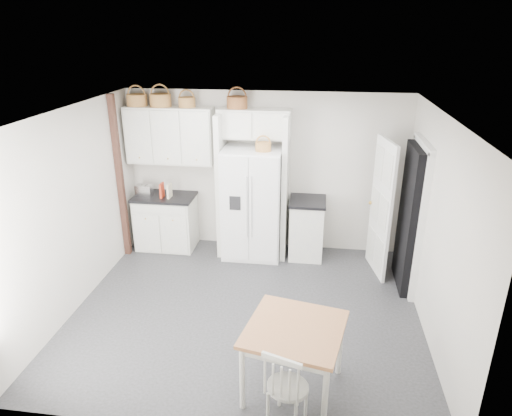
# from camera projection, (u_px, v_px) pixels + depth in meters

# --- Properties ---
(floor) EXTENTS (4.50, 4.50, 0.00)m
(floor) POSITION_uv_depth(u_px,v_px,m) (246.00, 310.00, 6.07)
(floor) COLOR #282829
(floor) RESTS_ON ground
(ceiling) EXTENTS (4.50, 4.50, 0.00)m
(ceiling) POSITION_uv_depth(u_px,v_px,m) (244.00, 114.00, 5.10)
(ceiling) COLOR white
(ceiling) RESTS_ON wall_back
(wall_back) EXTENTS (4.50, 0.00, 4.50)m
(wall_back) POSITION_uv_depth(u_px,v_px,m) (265.00, 172.00, 7.43)
(wall_back) COLOR beige
(wall_back) RESTS_ON floor
(wall_left) EXTENTS (0.00, 4.00, 4.00)m
(wall_left) POSITION_uv_depth(u_px,v_px,m) (73.00, 211.00, 5.87)
(wall_left) COLOR beige
(wall_left) RESTS_ON floor
(wall_right) EXTENTS (0.00, 4.00, 4.00)m
(wall_right) POSITION_uv_depth(u_px,v_px,m) (436.00, 231.00, 5.30)
(wall_right) COLOR beige
(wall_right) RESTS_ON floor
(refrigerator) EXTENTS (0.92, 0.74, 1.78)m
(refrigerator) POSITION_uv_depth(u_px,v_px,m) (253.00, 203.00, 7.26)
(refrigerator) COLOR white
(refrigerator) RESTS_ON floor
(base_cab_left) EXTENTS (0.95, 0.60, 0.88)m
(base_cab_left) POSITION_uv_depth(u_px,v_px,m) (166.00, 222.00, 7.68)
(base_cab_left) COLOR silver
(base_cab_left) RESTS_ON floor
(base_cab_right) EXTENTS (0.53, 0.63, 0.93)m
(base_cab_right) POSITION_uv_depth(u_px,v_px,m) (307.00, 229.00, 7.37)
(base_cab_right) COLOR silver
(base_cab_right) RESTS_ON floor
(dining_table) EXTENTS (1.09, 1.09, 0.77)m
(dining_table) POSITION_uv_depth(u_px,v_px,m) (294.00, 359.00, 4.61)
(dining_table) COLOR #9D5933
(dining_table) RESTS_ON floor
(windsor_chair) EXTENTS (0.49, 0.47, 0.81)m
(windsor_chair) POSITION_uv_depth(u_px,v_px,m) (288.00, 387.00, 4.23)
(windsor_chair) COLOR silver
(windsor_chair) RESTS_ON floor
(counter_left) EXTENTS (0.99, 0.64, 0.04)m
(counter_left) POSITION_uv_depth(u_px,v_px,m) (164.00, 197.00, 7.51)
(counter_left) COLOR black
(counter_left) RESTS_ON base_cab_left
(counter_right) EXTENTS (0.57, 0.67, 0.04)m
(counter_right) POSITION_uv_depth(u_px,v_px,m) (308.00, 201.00, 7.19)
(counter_right) COLOR black
(counter_right) RESTS_ON base_cab_right
(toaster) EXTENTS (0.27, 0.17, 0.18)m
(toaster) POSITION_uv_depth(u_px,v_px,m) (144.00, 190.00, 7.46)
(toaster) COLOR silver
(toaster) RESTS_ON counter_left
(cookbook_red) EXTENTS (0.04, 0.16, 0.24)m
(cookbook_red) POSITION_uv_depth(u_px,v_px,m) (162.00, 190.00, 7.38)
(cookbook_red) COLOR #BC341B
(cookbook_red) RESTS_ON counter_left
(cookbook_cream) EXTENTS (0.05, 0.16, 0.23)m
(cookbook_cream) POSITION_uv_depth(u_px,v_px,m) (169.00, 191.00, 7.37)
(cookbook_cream) COLOR beige
(cookbook_cream) RESTS_ON counter_left
(basket_upper_a) EXTENTS (0.32, 0.32, 0.18)m
(basket_upper_a) POSITION_uv_depth(u_px,v_px,m) (137.00, 100.00, 7.10)
(basket_upper_a) COLOR olive
(basket_upper_a) RESTS_ON upper_cabinet
(basket_upper_b) EXTENTS (0.33, 0.33, 0.19)m
(basket_upper_b) POSITION_uv_depth(u_px,v_px,m) (160.00, 100.00, 7.05)
(basket_upper_b) COLOR olive
(basket_upper_b) RESTS_ON upper_cabinet
(basket_upper_c) EXTENTS (0.26, 0.26, 0.15)m
(basket_upper_c) POSITION_uv_depth(u_px,v_px,m) (187.00, 102.00, 7.00)
(basket_upper_c) COLOR olive
(basket_upper_c) RESTS_ON upper_cabinet
(basket_bridge_a) EXTENTS (0.32, 0.32, 0.18)m
(basket_bridge_a) POSITION_uv_depth(u_px,v_px,m) (237.00, 102.00, 6.90)
(basket_bridge_a) COLOR brown
(basket_bridge_a) RESTS_ON bridge_cabinet
(basket_fridge_b) EXTENTS (0.24, 0.24, 0.13)m
(basket_fridge_b) POSITION_uv_depth(u_px,v_px,m) (263.00, 147.00, 6.80)
(basket_fridge_b) COLOR olive
(basket_fridge_b) RESTS_ON refrigerator
(upper_cabinet) EXTENTS (1.40, 0.34, 0.90)m
(upper_cabinet) POSITION_uv_depth(u_px,v_px,m) (170.00, 135.00, 7.24)
(upper_cabinet) COLOR silver
(upper_cabinet) RESTS_ON wall_back
(bridge_cabinet) EXTENTS (1.12, 0.34, 0.45)m
(bridge_cabinet) POSITION_uv_depth(u_px,v_px,m) (254.00, 124.00, 6.98)
(bridge_cabinet) COLOR silver
(bridge_cabinet) RESTS_ON wall_back
(fridge_panel_left) EXTENTS (0.08, 0.60, 2.30)m
(fridge_panel_left) POSITION_uv_depth(u_px,v_px,m) (222.00, 185.00, 7.29)
(fridge_panel_left) COLOR silver
(fridge_panel_left) RESTS_ON floor
(fridge_panel_right) EXTENTS (0.08, 0.60, 2.30)m
(fridge_panel_right) POSITION_uv_depth(u_px,v_px,m) (285.00, 188.00, 7.16)
(fridge_panel_right) COLOR silver
(fridge_panel_right) RESTS_ON floor
(trim_post) EXTENTS (0.09, 0.09, 2.60)m
(trim_post) POSITION_uv_depth(u_px,v_px,m) (120.00, 179.00, 7.11)
(trim_post) COLOR black
(trim_post) RESTS_ON floor
(doorway_void) EXTENTS (0.18, 0.85, 2.05)m
(doorway_void) POSITION_uv_depth(u_px,v_px,m) (410.00, 219.00, 6.33)
(doorway_void) COLOR black
(doorway_void) RESTS_ON floor
(door_slab) EXTENTS (0.21, 0.79, 2.05)m
(door_slab) POSITION_uv_depth(u_px,v_px,m) (381.00, 208.00, 6.69)
(door_slab) COLOR white
(door_slab) RESTS_ON floor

